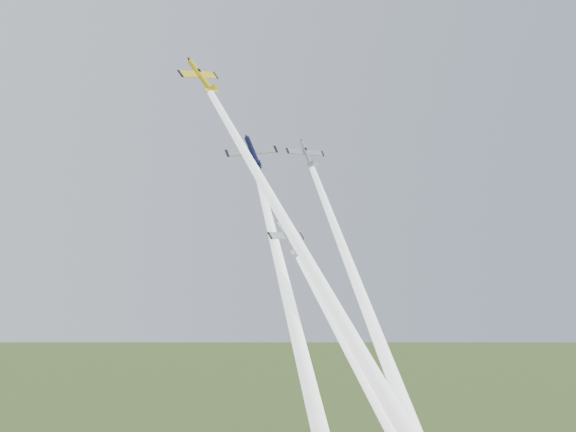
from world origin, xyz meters
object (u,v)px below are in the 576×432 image
at_px(plane_yellow, 201,76).
at_px(plane_silver_right, 307,154).
at_px(plane_navy, 253,153).
at_px(plane_silver_low, 289,238).

distance_m(plane_yellow, plane_silver_right, 22.13).
distance_m(plane_yellow, plane_navy, 13.33).
xyz_separation_m(plane_navy, plane_silver_low, (-0.06, -9.15, -13.02)).
bearing_deg(plane_navy, plane_silver_low, -76.08).
xyz_separation_m(plane_silver_right, plane_silver_low, (-12.34, -12.36, -14.68)).
xyz_separation_m(plane_yellow, plane_silver_right, (20.17, 1.58, -8.96)).
bearing_deg(plane_silver_low, plane_yellow, 111.99).
xyz_separation_m(plane_yellow, plane_silver_low, (7.84, -10.78, -23.64)).
bearing_deg(plane_silver_right, plane_navy, -158.10).
bearing_deg(plane_silver_right, plane_silver_low, -127.68).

